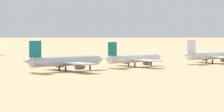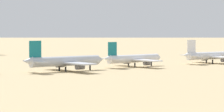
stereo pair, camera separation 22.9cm
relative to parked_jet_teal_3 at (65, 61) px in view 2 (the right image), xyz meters
name	(u,v)px [view 2 (the right image)]	position (x,y,z in m)	size (l,w,h in m)	color
ground	(137,66)	(43.23, 8.68, -4.38)	(4000.00, 4000.00, 0.00)	tan
ridge_center	(38,20)	(524.84, 1185.89, 32.43)	(232.29, 178.89, 73.62)	gray
parked_jet_teal_3	(65,61)	(0.00, 0.00, 0.00)	(40.47, 34.19, 13.36)	silver
parked_jet_teal_4	(133,59)	(39.88, 6.65, -0.41)	(36.63, 31.11, 12.11)	white
parked_jet_white_5	(211,56)	(88.70, 6.49, -0.28)	(37.81, 31.64, 12.52)	white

